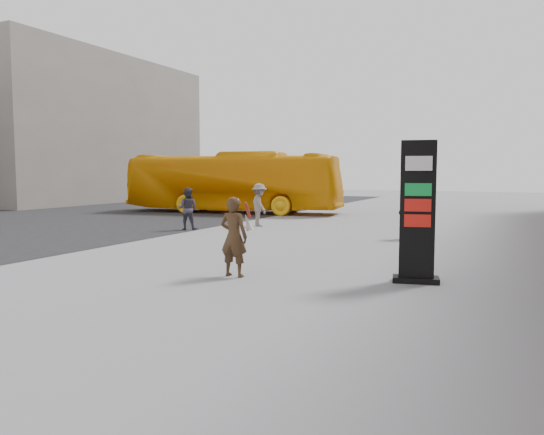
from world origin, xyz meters
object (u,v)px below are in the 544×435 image
at_px(woman, 234,236).
at_px(pedestrian_b, 259,205).
at_px(bus, 233,183).
at_px(pedestrian_a, 188,209).
at_px(info_pylon, 417,212).
at_px(pedestrian_c, 412,213).

distance_m(woman, pedestrian_b, 9.82).
distance_m(bus, pedestrian_a, 8.21).
height_order(info_pylon, pedestrian_a, info_pylon).
xyz_separation_m(info_pylon, pedestrian_c, (-1.33, 6.67, -0.55)).
bearing_deg(pedestrian_b, woman, 158.12).
bearing_deg(pedestrian_c, pedestrian_a, 28.39).
height_order(info_pylon, woman, info_pylon).
xyz_separation_m(pedestrian_a, pedestrian_c, (7.86, 0.86, 0.04)).
relative_size(pedestrian_b, pedestrian_c, 1.03).
height_order(info_pylon, pedestrian_c, info_pylon).
distance_m(pedestrian_a, pedestrian_b, 2.85).
relative_size(pedestrian_a, pedestrian_b, 0.92).
height_order(bus, pedestrian_b, bus).
bearing_deg(info_pylon, bus, 118.57).
xyz_separation_m(woman, pedestrian_b, (-3.94, 8.99, -0.00)).
bearing_deg(pedestrian_c, bus, -11.63).
height_order(pedestrian_a, pedestrian_b, pedestrian_b).
distance_m(woman, pedestrian_c, 7.95).
relative_size(woman, pedestrian_b, 0.98).
height_order(woman, pedestrian_c, woman).
height_order(bus, pedestrian_c, bus).
xyz_separation_m(bus, pedestrian_c, (10.35, -6.92, -0.74)).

